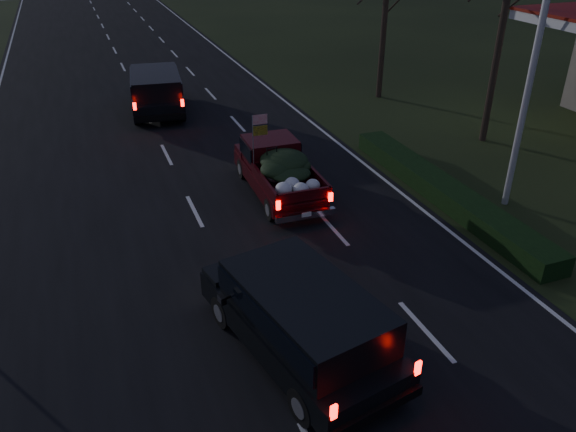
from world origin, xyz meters
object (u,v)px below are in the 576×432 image
object	(u,v)px
light_pole	(541,27)
rear_suv	(302,314)
pickup_truck	(278,167)
lead_suv	(156,88)

from	to	relation	value
light_pole	rear_suv	world-z (taller)	light_pole
light_pole	rear_suv	xyz separation A→B (m)	(-8.80, -4.22, -4.39)
pickup_truck	lead_suv	size ratio (longest dim) A/B	0.86
pickup_truck	rear_suv	world-z (taller)	pickup_truck
rear_suv	light_pole	bearing A→B (deg)	13.98
light_pole	rear_suv	distance (m)	10.70
light_pole	lead_suv	distance (m)	16.72
pickup_truck	rear_suv	size ratio (longest dim) A/B	0.89
light_pole	pickup_truck	world-z (taller)	light_pole
pickup_truck	rear_suv	bearing A→B (deg)	-104.90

